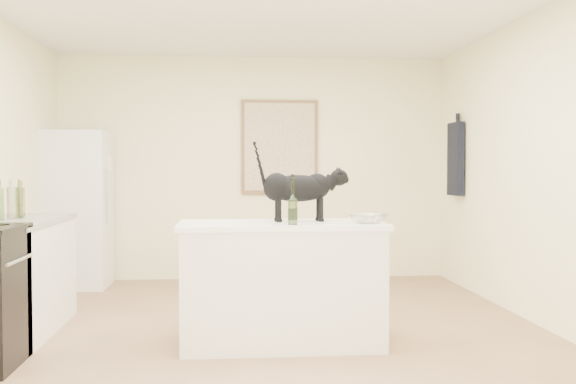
{
  "coord_description": "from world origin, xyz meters",
  "views": [
    {
      "loc": [
        -0.27,
        -4.97,
        1.29
      ],
      "look_at": [
        0.15,
        -0.15,
        1.12
      ],
      "focal_mm": 40.94,
      "sensor_mm": 36.0,
      "label": 1
    }
  ],
  "objects_px": {
    "wine_bottle": "(293,203)",
    "glass_bowl": "(368,219)",
    "fridge": "(77,209)",
    "black_cat": "(298,192)"
  },
  "relations": [
    {
      "from": "wine_bottle",
      "to": "glass_bowl",
      "type": "relative_size",
      "value": 1.13
    },
    {
      "from": "glass_bowl",
      "to": "fridge",
      "type": "bearing_deg",
      "value": 134.73
    },
    {
      "from": "fridge",
      "to": "glass_bowl",
      "type": "height_order",
      "value": "fridge"
    },
    {
      "from": "fridge",
      "to": "wine_bottle",
      "type": "xyz_separation_m",
      "value": [
        2.11,
        -2.76,
        0.2
      ]
    },
    {
      "from": "fridge",
      "to": "black_cat",
      "type": "bearing_deg",
      "value": -48.73
    },
    {
      "from": "black_cat",
      "to": "fridge",
      "type": "bearing_deg",
      "value": 126.24
    },
    {
      "from": "glass_bowl",
      "to": "black_cat",
      "type": "bearing_deg",
      "value": 156.84
    },
    {
      "from": "fridge",
      "to": "wine_bottle",
      "type": "relative_size",
      "value": 5.52
    },
    {
      "from": "wine_bottle",
      "to": "glass_bowl",
      "type": "height_order",
      "value": "wine_bottle"
    },
    {
      "from": "glass_bowl",
      "to": "wine_bottle",
      "type": "bearing_deg",
      "value": -172.04
    }
  ]
}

